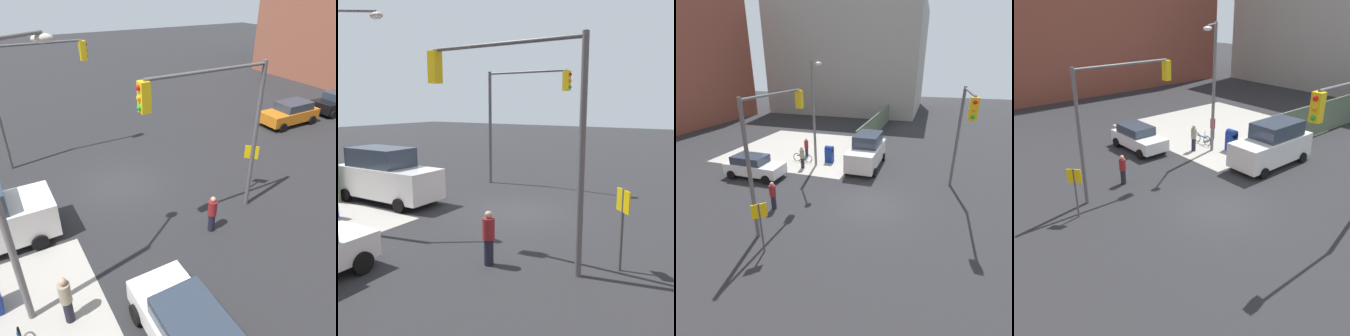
% 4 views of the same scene
% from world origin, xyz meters
% --- Properties ---
extents(ground_plane, '(120.00, 120.00, 0.00)m').
position_xyz_m(ground_plane, '(0.00, 0.00, 0.00)').
color(ground_plane, '#28282B').
extents(traffic_signal_nw_corner, '(5.37, 0.36, 6.50)m').
position_xyz_m(traffic_signal_nw_corner, '(-2.46, 4.50, 4.62)').
color(traffic_signal_nw_corner, '#59595B').
rests_on(traffic_signal_nw_corner, ground).
extents(traffic_signal_se_corner, '(5.11, 0.36, 6.50)m').
position_xyz_m(traffic_signal_se_corner, '(2.57, -4.50, 4.61)').
color(traffic_signal_se_corner, '#59595B').
rests_on(traffic_signal_se_corner, ground).
extents(street_lamp_corner, '(2.35, 1.65, 8.00)m').
position_xyz_m(street_lamp_corner, '(4.90, 5.59, 4.70)').
color(street_lamp_corner, slate).
rests_on(street_lamp_corner, ground).
extents(warning_sign_two_way, '(0.48, 0.48, 2.40)m').
position_xyz_m(warning_sign_two_way, '(-5.40, 3.55, 1.64)').
color(warning_sign_two_way, '#4C4C4C').
rests_on(warning_sign_two_way, ground).
extents(hatchback_white, '(2.02, 4.20, 1.62)m').
position_xyz_m(hatchback_white, '(1.57, 9.06, 0.84)').
color(hatchback_white, white).
rests_on(hatchback_white, ground).
extents(sedan_black, '(3.83, 2.02, 1.62)m').
position_xyz_m(sedan_black, '(-19.07, -1.62, 0.84)').
color(sedan_black, black).
rests_on(sedan_black, ground).
extents(sedan_orange, '(4.33, 2.02, 1.62)m').
position_xyz_m(sedan_orange, '(-13.99, -1.67, 0.84)').
color(sedan_orange, orange).
rests_on(sedan_orange, ground).
extents(pedestrian_crossing, '(0.36, 0.36, 1.77)m').
position_xyz_m(pedestrian_crossing, '(4.20, 6.50, 0.92)').
color(pedestrian_crossing, '#9E937A').
rests_on(pedestrian_crossing, ground).
extents(pedestrian_walking_north, '(0.36, 0.36, 1.65)m').
position_xyz_m(pedestrian_walking_north, '(-2.00, 5.20, 0.85)').
color(pedestrian_walking_north, maroon).
rests_on(pedestrian_walking_north, ground).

